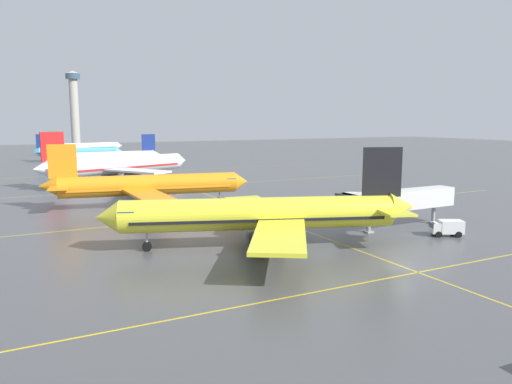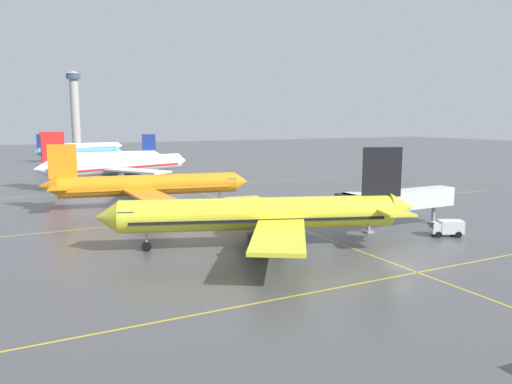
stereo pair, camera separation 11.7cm
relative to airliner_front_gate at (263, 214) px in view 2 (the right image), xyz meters
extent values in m
plane|color=#4C4C4F|center=(9.39, -13.81, -4.10)|extent=(600.00, 600.00, 0.00)
cylinder|color=yellow|center=(-0.51, 0.18, 0.07)|extent=(31.96, 14.63, 3.87)
cone|color=yellow|center=(-17.09, 6.12, 0.07)|extent=(3.77, 4.46, 3.79)
cone|color=yellow|center=(16.35, -5.86, 0.48)|extent=(4.31, 4.56, 3.67)
cube|color=black|center=(13.86, -4.97, 4.86)|extent=(4.72, 1.99, 6.11)
cube|color=yellow|center=(15.37, -2.26, 0.48)|extent=(4.85, 6.08, 0.24)
cube|color=yellow|center=(13.31, -8.01, 0.48)|extent=(4.85, 6.08, 0.24)
cube|color=yellow|center=(3.36, 7.98, -0.54)|extent=(7.29, 15.84, 0.41)
cube|color=yellow|center=(-2.47, -8.30, -0.54)|extent=(12.53, 15.77, 0.41)
cylinder|color=black|center=(1.08, 5.23, -1.86)|extent=(3.98, 3.18, 2.14)
cylinder|color=black|center=(-2.49, -4.73, -1.86)|extent=(3.98, 3.18, 2.14)
cube|color=#385166|center=(-14.88, 5.33, 0.63)|extent=(2.92, 3.97, 0.71)
cube|color=black|center=(-0.51, 0.18, -0.41)|extent=(29.52, 13.78, 0.37)
cylinder|color=#99999E|center=(-12.97, 4.65, -2.42)|extent=(0.28, 0.28, 1.68)
cylinder|color=black|center=(-12.97, 4.65, -3.54)|extent=(1.21, 0.81, 1.12)
cylinder|color=#99999E|center=(2.30, 1.99, -2.42)|extent=(0.28, 0.28, 1.68)
cylinder|color=black|center=(2.30, 1.99, -3.54)|extent=(1.21, 0.81, 1.12)
cylinder|color=#99999E|center=(0.51, -2.99, -2.42)|extent=(0.28, 0.28, 1.68)
cylinder|color=black|center=(0.51, -2.99, -3.54)|extent=(1.21, 0.81, 1.12)
cylinder|color=orange|center=(-4.68, 33.71, -0.18)|extent=(30.72, 9.30, 3.63)
cone|color=orange|center=(11.56, 30.62, -0.18)|extent=(3.11, 3.96, 3.56)
cone|color=orange|center=(-21.20, 36.86, 0.20)|extent=(3.65, 3.96, 3.45)
cube|color=orange|center=(-18.76, 36.40, 4.31)|extent=(4.57, 1.20, 5.73)
cube|color=orange|center=(-19.76, 33.67, 0.20)|extent=(3.94, 5.45, 0.23)
cube|color=orange|center=(-18.69, 39.31, 0.20)|extent=(3.94, 5.45, 0.23)
cube|color=orange|center=(-7.14, 25.91, -0.76)|extent=(5.27, 14.44, 0.38)
cube|color=orange|center=(-4.09, 41.87, -0.76)|extent=(10.14, 15.14, 0.38)
cylinder|color=#333338|center=(-5.42, 28.80, -2.00)|extent=(3.57, 2.58, 2.01)
cylinder|color=#333338|center=(-3.56, 38.56, -2.00)|extent=(3.57, 2.58, 2.01)
cube|color=#385166|center=(9.40, 31.03, 0.34)|extent=(2.32, 3.60, 0.67)
cube|color=orange|center=(-4.68, 33.71, -0.64)|extent=(28.32, 8.87, 0.34)
cylinder|color=#99999E|center=(7.53, 31.39, -2.52)|extent=(0.27, 0.27, 1.58)
cylinder|color=black|center=(7.53, 31.39, -3.57)|extent=(1.11, 0.62, 1.05)
cylinder|color=#99999E|center=(-7.02, 31.63, -2.52)|extent=(0.27, 0.27, 1.58)
cylinder|color=black|center=(-7.02, 31.63, -3.57)|extent=(1.11, 0.62, 1.05)
cylinder|color=#99999E|center=(-6.09, 36.51, -2.52)|extent=(0.27, 0.27, 1.58)
cylinder|color=black|center=(-6.09, 36.51, -3.57)|extent=(1.11, 0.62, 1.05)
cylinder|color=white|center=(-2.73, 69.28, 0.32)|extent=(33.97, 15.09, 4.10)
cone|color=white|center=(14.92, 75.35, 0.32)|extent=(3.96, 4.71, 4.02)
cone|color=white|center=(-20.68, 63.11, 0.75)|extent=(4.53, 4.80, 3.89)
cube|color=red|center=(-18.02, 64.02, 5.39)|extent=(5.02, 2.05, 6.47)
cube|color=white|center=(-17.48, 60.79, 0.75)|extent=(5.09, 6.43, 0.26)
cube|color=white|center=(-19.59, 66.91, 0.75)|extent=(5.09, 6.43, 0.26)
cube|color=white|center=(-0.77, 60.26, -0.33)|extent=(13.13, 16.76, 0.43)
cube|color=white|center=(-6.73, 77.60, -0.33)|extent=(7.53, 16.74, 0.43)
cylinder|color=#4C4C51|center=(-0.70, 64.05, -1.73)|extent=(4.20, 3.33, 2.26)
cylinder|color=#4C4C51|center=(-4.35, 74.66, -1.73)|extent=(4.20, 3.33, 2.26)
cube|color=#385166|center=(12.57, 74.54, 0.91)|extent=(3.06, 4.20, 0.75)
cube|color=red|center=(-2.73, 69.28, -0.19)|extent=(31.37, 14.24, 0.39)
cylinder|color=#99999E|center=(10.53, 73.84, -2.32)|extent=(0.30, 0.30, 1.78)
cylinder|color=black|center=(10.53, 73.84, -3.51)|extent=(1.28, 0.84, 1.19)
cylinder|color=#99999E|center=(-3.85, 65.93, -2.32)|extent=(0.30, 0.30, 1.78)
cylinder|color=black|center=(-3.85, 65.93, -3.51)|extent=(1.28, 0.84, 1.19)
cylinder|color=#99999E|center=(-5.68, 71.23, -2.32)|extent=(0.30, 0.30, 1.78)
cylinder|color=black|center=(-5.68, 71.23, -3.51)|extent=(1.28, 0.84, 1.19)
cylinder|color=white|center=(0.64, 106.52, -0.38)|extent=(29.03, 3.50, 3.45)
cone|color=white|center=(-15.05, 106.49, -0.38)|extent=(2.36, 3.38, 3.38)
cone|color=white|center=(16.60, 106.55, -0.02)|extent=(2.91, 3.28, 3.27)
cube|color=navy|center=(14.25, 106.55, 3.88)|extent=(4.35, 0.34, 5.44)
cube|color=white|center=(14.69, 109.27, -0.02)|extent=(2.91, 4.72, 0.22)
cube|color=white|center=(14.70, 103.83, -0.02)|extent=(2.91, 4.72, 0.22)
cube|color=white|center=(1.53, 114.23, -0.93)|extent=(7.47, 14.29, 0.36)
cube|color=white|center=(1.56, 98.82, -0.93)|extent=(7.42, 14.28, 0.36)
cylinder|color=navy|center=(0.45, 111.24, -2.11)|extent=(3.09, 1.91, 1.90)
cylinder|color=navy|center=(0.47, 101.81, -2.11)|extent=(3.09, 1.91, 1.90)
cube|color=#385166|center=(-12.96, 106.50, 0.12)|extent=(1.64, 3.17, 0.63)
cube|color=navy|center=(0.64, 106.52, -0.81)|extent=(26.71, 3.53, 0.33)
cylinder|color=#99999E|center=(-11.15, 106.50, -2.60)|extent=(0.25, 0.25, 1.50)
cylinder|color=black|center=(-11.15, 106.50, -3.60)|extent=(1.00, 0.41, 1.00)
cylinder|color=#99999E|center=(2.45, 108.89, -2.60)|extent=(0.25, 0.25, 1.50)
cylinder|color=black|center=(2.45, 108.89, -3.60)|extent=(1.00, 0.41, 1.00)
cylinder|color=#99999E|center=(2.46, 104.17, -2.60)|extent=(0.25, 0.25, 1.50)
cylinder|color=black|center=(2.46, 104.17, -3.60)|extent=(1.00, 0.41, 1.00)
cylinder|color=#5BB7E5|center=(-3.22, 139.94, -0.59)|extent=(26.88, 12.20, 3.25)
cone|color=#5BB7E5|center=(10.72, 135.00, -0.59)|extent=(3.16, 3.74, 3.18)
cone|color=#5BB7E5|center=(-17.41, 144.97, -0.25)|extent=(3.61, 3.82, 3.09)
cube|color=navy|center=(-15.32, 144.22, 3.43)|extent=(3.97, 1.66, 5.13)
cube|color=#5BB7E5|center=(-16.58, 141.95, -0.25)|extent=(4.06, 5.11, 0.21)
cube|color=#5BB7E5|center=(-14.86, 146.79, -0.25)|extent=(4.06, 5.11, 0.21)
cube|color=#5BB7E5|center=(-6.46, 133.38, -1.11)|extent=(6.08, 13.30, 0.34)
cube|color=#5BB7E5|center=(-1.60, 147.08, -1.11)|extent=(10.50, 13.26, 0.34)
cylinder|color=#5BB7E5|center=(-4.55, 135.69, -2.22)|extent=(3.34, 2.66, 1.80)
cylinder|color=#5BB7E5|center=(-1.58, 144.08, -2.22)|extent=(3.34, 2.66, 1.80)
cube|color=#385166|center=(8.87, 135.66, -0.12)|extent=(2.45, 3.33, 0.60)
cube|color=navy|center=(-3.22, 139.94, -1.00)|extent=(24.83, 11.50, 0.31)
cylinder|color=#99999E|center=(7.26, 136.23, -2.69)|extent=(0.24, 0.24, 1.41)
cylinder|color=black|center=(7.26, 136.23, -3.63)|extent=(1.02, 0.68, 0.94)
cylinder|color=#99999E|center=(-5.58, 138.42, -2.69)|extent=(0.24, 0.24, 1.41)
cylinder|color=black|center=(-5.58, 138.42, -3.63)|extent=(1.02, 0.68, 0.94)
cylinder|color=#99999E|center=(-4.09, 142.61, -2.69)|extent=(0.24, 0.24, 1.41)
cylinder|color=black|center=(-4.09, 142.61, -3.63)|extent=(1.02, 0.68, 0.94)
cylinder|color=white|center=(3.88, 173.81, -0.45)|extent=(28.66, 7.57, 3.38)
cone|color=white|center=(19.10, 176.09, -0.45)|extent=(2.78, 3.62, 3.31)
cone|color=white|center=(-11.60, 171.49, -0.10)|extent=(3.29, 3.60, 3.21)
cube|color=#197F47|center=(-9.32, 171.83, 3.73)|extent=(4.27, 0.95, 5.34)
cube|color=white|center=(-9.36, 169.12, -0.10)|extent=(3.50, 5.00, 0.21)
cube|color=white|center=(-10.15, 174.40, -0.10)|extent=(3.50, 5.00, 0.21)
cube|color=white|center=(4.12, 166.20, -0.99)|extent=(9.01, 14.12, 0.36)
cube|color=white|center=(1.88, 181.15, -0.99)|extent=(5.43, 13.60, 0.36)
cylinder|color=#2D9956|center=(4.74, 169.26, -2.14)|extent=(3.27, 2.30, 1.87)
cylinder|color=#2D9956|center=(3.37, 178.41, -2.14)|extent=(3.27, 2.30, 1.87)
cube|color=#385166|center=(17.08, 175.79, 0.04)|extent=(2.04, 3.31, 0.62)
cube|color=#197F47|center=(3.88, 173.81, -0.88)|extent=(26.41, 7.26, 0.32)
cylinder|color=#99999E|center=(15.32, 175.52, -2.63)|extent=(0.25, 0.25, 1.47)
cylinder|color=black|center=(15.32, 175.52, -3.61)|extent=(1.03, 0.54, 0.98)
cylinder|color=#99999E|center=(2.46, 171.26, -2.63)|extent=(0.25, 0.25, 1.47)
cylinder|color=black|center=(2.46, 171.26, -3.61)|extent=(1.03, 0.54, 0.98)
cylinder|color=#99999E|center=(1.78, 175.83, -2.63)|extent=(0.25, 0.25, 1.47)
cylinder|color=black|center=(1.78, 175.83, -3.61)|extent=(1.03, 0.54, 0.98)
cube|color=yellow|center=(9.39, -15.81, -4.10)|extent=(114.36, 0.20, 0.01)
cube|color=yellow|center=(9.39, 20.34, -4.10)|extent=(114.36, 0.20, 0.01)
cube|color=yellow|center=(9.39, 56.49, -4.10)|extent=(114.36, 0.20, 0.01)
cube|color=yellow|center=(9.39, 92.65, -4.10)|extent=(114.36, 0.20, 0.01)
cube|color=yellow|center=(9.39, 38.42, -4.10)|extent=(0.20, 159.07, 0.01)
cube|color=white|center=(24.98, -6.18, -2.85)|extent=(3.54, 3.08, 1.70)
cube|color=white|center=(23.25, -5.27, -3.00)|extent=(1.99, 2.20, 1.40)
cube|color=#385166|center=(22.81, -5.04, -2.65)|extent=(1.06, 1.58, 0.70)
cylinder|color=black|center=(23.74, -4.45, -3.70)|extent=(0.84, 0.62, 0.80)
cylinder|color=black|center=(22.86, -6.14, -3.70)|extent=(0.84, 0.62, 0.80)
cylinder|color=black|center=(26.04, -5.66, -3.70)|extent=(0.84, 0.62, 0.80)
cylinder|color=black|center=(25.16, -7.35, -3.70)|extent=(0.84, 0.62, 0.80)
cube|color=silver|center=(22.77, 0.47, 0.00)|extent=(17.69, 2.92, 2.70)
cylinder|color=silver|center=(13.94, 0.36, 0.00)|extent=(3.38, 3.38, 2.97)
cube|color=#47474C|center=(12.64, 0.35, 0.00)|extent=(1.64, 2.99, 2.97)
cylinder|color=#99999E|center=(16.59, 0.39, -2.05)|extent=(0.56, 0.56, 4.10)
cube|color=#99999E|center=(16.59, 0.39, -4.00)|extent=(1.11, 1.11, 0.20)
cylinder|color=#99999E|center=(28.95, 0.55, -2.05)|extent=(0.56, 0.56, 4.10)
cube|color=#99999E|center=(28.95, 0.55, -4.00)|extent=(1.11, 1.11, 0.20)
cylinder|color=#ADA89E|center=(11.42, 268.12, 15.79)|extent=(5.20, 5.20, 39.79)
cylinder|color=#385166|center=(11.42, 268.12, 37.29)|extent=(8.40, 8.40, 3.20)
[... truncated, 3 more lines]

